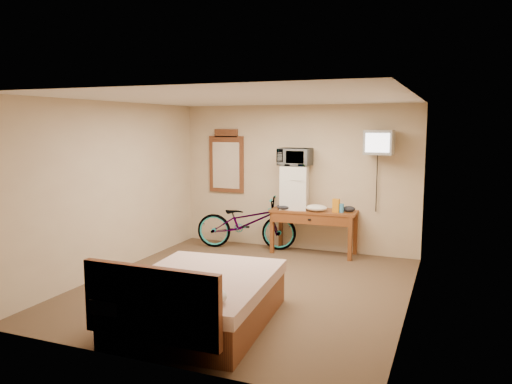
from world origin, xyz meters
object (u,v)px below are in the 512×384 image
wall_mirror (226,162)px  bicycle (246,222)px  microwave (295,157)px  bed (197,299)px  desk (313,217)px  crt_television (379,142)px  mini_fridge (295,187)px  blue_cup (341,208)px

wall_mirror → bicycle: wall_mirror is taller
microwave → bed: microwave is taller
desk → wall_mirror: 1.94m
crt_television → bicycle: size_ratio=0.32×
mini_fridge → blue_cup: bearing=-5.0°
blue_cup → wall_mirror: bearing=172.2°
blue_cup → crt_television: bearing=5.1°
mini_fridge → crt_television: (1.38, -0.02, 0.78)m
mini_fridge → bed: mini_fridge is taller
blue_cup → bed: (-0.84, -3.35, -0.52)m
wall_mirror → bed: size_ratio=0.56×
wall_mirror → desk: bearing=-9.1°
desk → bicycle: (-1.19, -0.05, -0.17)m
crt_television → bed: crt_television is taller
blue_cup → wall_mirror: size_ratio=0.12×
crt_television → bed: bearing=-112.3°
bed → mini_fridge: bearing=89.8°
bed → desk: bearing=83.9°
desk → bed: 3.41m
bicycle → bed: size_ratio=0.86×
microwave → bed: 3.67m
bicycle → blue_cup: bearing=-101.1°
desk → bicycle: bicycle is taller
wall_mirror → bed: 4.08m
microwave → blue_cup: microwave is taller
desk → blue_cup: size_ratio=10.14×
mini_fridge → microwave: microwave is taller
blue_cup → bicycle: bicycle is taller
bicycle → desk: bearing=-99.5°
bed → wall_mirror: bearing=110.5°
crt_television → wall_mirror: 2.80m
desk → bed: bearing=-96.1°
blue_cup → wall_mirror: (-2.20, 0.30, 0.67)m
wall_mirror → bed: wall_mirror is taller
microwave → bed: bearing=-89.2°
crt_television → bicycle: (-2.23, -0.07, -1.43)m
desk → wall_mirror: size_ratio=1.26×
blue_cup → crt_television: size_ratio=0.25×
desk → blue_cup: bearing=-3.1°
mini_fridge → wall_mirror: size_ratio=0.63×
mini_fridge → wall_mirror: (-1.38, 0.23, 0.38)m
crt_television → wall_mirror: same height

